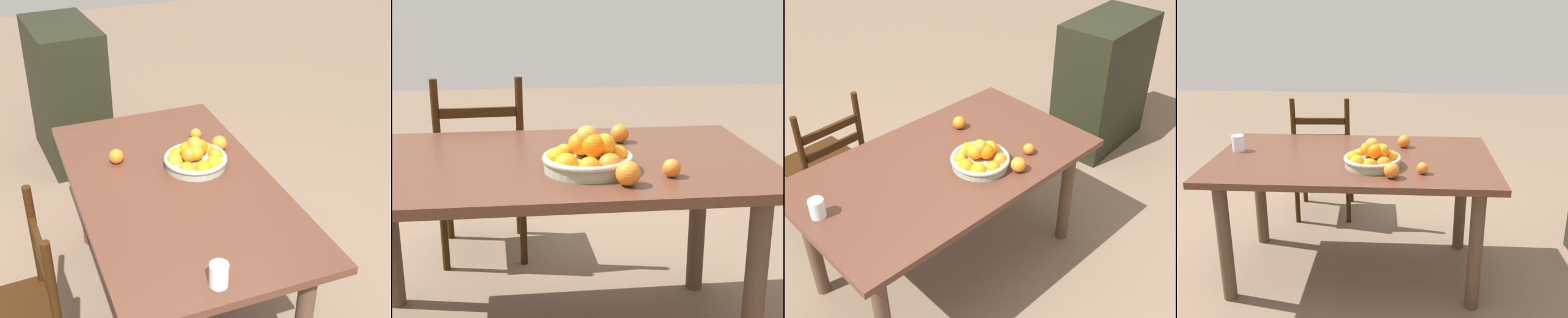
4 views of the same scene
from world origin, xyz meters
The scene contains 6 objects.
dining_table centered at (0.00, 0.00, 0.64)m, with size 1.60×0.91×0.74m.
chair_near_window centered at (-0.31, 0.80, 0.45)m, with size 0.46×0.46×0.95m.
fruit_bowl centered at (0.12, -0.15, 0.79)m, with size 0.31×0.31×0.16m.
orange_loose_0 centered at (0.23, -0.32, 0.78)m, with size 0.08×0.08×0.08m, color orange.
orange_loose_1 centered at (0.29, 0.21, 0.78)m, with size 0.07×0.07×0.07m, color orange.
orange_loose_2 centered at (0.38, -0.25, 0.77)m, with size 0.06×0.06×0.06m, color orange.
Camera 2 is at (-0.10, -2.02, 1.34)m, focal length 53.01 mm.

